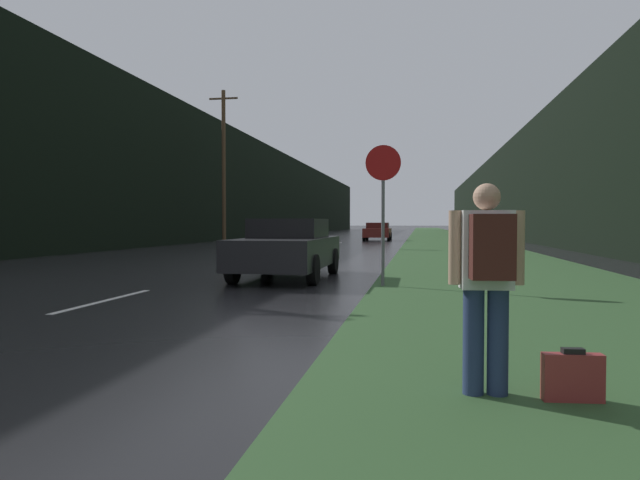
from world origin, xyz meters
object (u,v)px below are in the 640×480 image
object	(u,v)px
suitcase	(573,378)
car_passing_near	(288,248)
car_passing_far	(378,231)
hitchhiker_with_backpack	(487,275)
stop_sign	(383,198)

from	to	relation	value
suitcase	car_passing_near	world-z (taller)	car_passing_near
car_passing_near	car_passing_far	xyz separation A→B (m)	(-0.00, 29.57, -0.04)
car_passing_far	car_passing_near	bearing A→B (deg)	90.00
hitchhiker_with_backpack	car_passing_near	world-z (taller)	hitchhiker_with_backpack
car_passing_far	hitchhiker_with_backpack	bearing A→B (deg)	95.36
car_passing_near	car_passing_far	size ratio (longest dim) A/B	1.11
stop_sign	car_passing_far	world-z (taller)	stop_sign
hitchhiker_with_backpack	car_passing_near	size ratio (longest dim) A/B	0.35
stop_sign	suitcase	size ratio (longest dim) A/B	6.73
stop_sign	hitchhiker_with_backpack	xyz separation A→B (m)	(1.24, -7.43, -0.89)
car_passing_near	car_passing_far	bearing A→B (deg)	-90.00
stop_sign	car_passing_near	bearing A→B (deg)	148.24
suitcase	car_passing_near	xyz separation A→B (m)	(-4.21, 8.91, 0.54)
suitcase	car_passing_far	xyz separation A→B (m)	(-4.21, 38.48, 0.50)
stop_sign	hitchhiker_with_backpack	size ratio (longest dim) A/B	1.81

